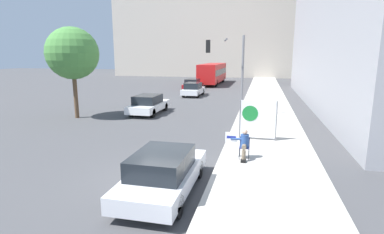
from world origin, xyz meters
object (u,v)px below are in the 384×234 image
car_on_road_nearest (148,104)px  parked_car_curbside (163,172)px  seated_protester (244,143)px  car_on_road_distant (193,84)px  traffic_light_pole (229,63)px  jogger_on_sidewalk (256,120)px  protest_banner (258,119)px  car_on_road_midblock (193,89)px  street_tree_near_curb (72,54)px  city_bus_on_road (213,72)px

car_on_road_nearest → parked_car_curbside: bearing=-66.8°
seated_protester → car_on_road_distant: seated_protester is taller
traffic_light_pole → parked_car_curbside: traffic_light_pole is taller
jogger_on_sidewalk → protest_banner: protest_banner is taller
seated_protester → car_on_road_nearest: bearing=149.6°
car_on_road_distant → car_on_road_midblock: bearing=-76.3°
jogger_on_sidewalk → street_tree_near_curb: street_tree_near_curb is taller
seated_protester → parked_car_curbside: 4.02m
seated_protester → car_on_road_midblock: 20.74m
car_on_road_midblock → car_on_road_distant: bearing=103.7°
seated_protester → car_on_road_distant: size_ratio=0.28×
car_on_road_nearest → seated_protester: bearing=-50.1°
protest_banner → traffic_light_pole: bearing=109.7°
parked_car_curbside → street_tree_near_curb: street_tree_near_curb is taller
seated_protester → car_on_road_midblock: car_on_road_midblock is taller
protest_banner → parked_car_curbside: protest_banner is taller
car_on_road_nearest → car_on_road_midblock: 10.64m
seated_protester → parked_car_curbside: bearing=-104.9°
parked_car_curbside → city_bus_on_road: 37.23m
protest_banner → street_tree_near_curb: (-12.35, 3.45, 3.19)m
protest_banner → car_on_road_midblock: 18.10m
street_tree_near_curb → seated_protester: bearing=-28.5°
parked_car_curbside → street_tree_near_curb: 14.19m
seated_protester → street_tree_near_curb: 13.99m
car_on_road_midblock → city_bus_on_road: bearing=90.6°
jogger_on_sidewalk → city_bus_on_road: size_ratio=0.14×
parked_car_curbside → car_on_road_distant: size_ratio=1.02×
seated_protester → protest_banner: 3.07m
car_on_road_distant → city_bus_on_road: city_bus_on_road is taller
street_tree_near_curb → car_on_road_nearest: bearing=31.4°
jogger_on_sidewalk → parked_car_curbside: size_ratio=0.37×
traffic_light_pole → street_tree_near_curb: (-10.28, -2.35, 0.59)m
jogger_on_sidewalk → car_on_road_distant: jogger_on_sidewalk is taller
parked_car_curbside → car_on_road_midblock: car_on_road_midblock is taller
seated_protester → jogger_on_sidewalk: (0.36, 3.75, 0.18)m
jogger_on_sidewalk → parked_car_curbside: bearing=33.8°
car_on_road_midblock → jogger_on_sidewalk: bearing=-66.4°
street_tree_near_curb → car_on_road_distant: bearing=78.6°
parked_car_curbside → street_tree_near_curb: bearing=134.5°
protest_banner → car_on_road_nearest: 10.10m
car_on_road_midblock → car_on_road_distant: car_on_road_midblock is taller
city_bus_on_road → jogger_on_sidewalk: bearing=-76.6°
car_on_road_midblock → street_tree_near_curb: 14.71m
parked_car_curbside → car_on_road_midblock: 23.37m
protest_banner → parked_car_curbside: size_ratio=0.44×
parked_car_curbside → traffic_light_pole: bearing=86.8°
car_on_road_distant → city_bus_on_road: size_ratio=0.36×
car_on_road_nearest → protest_banner: bearing=-37.0°
traffic_light_pole → street_tree_near_curb: bearing=-167.1°
car_on_road_nearest → car_on_road_distant: bearing=91.5°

